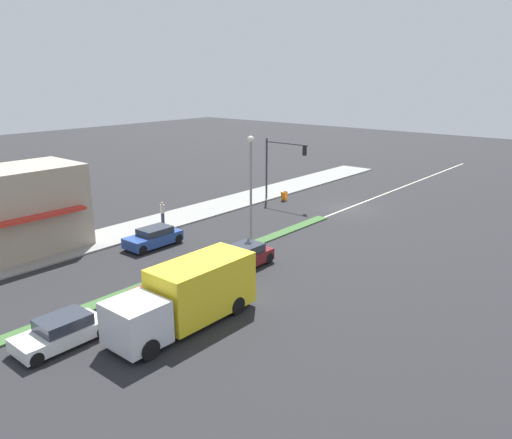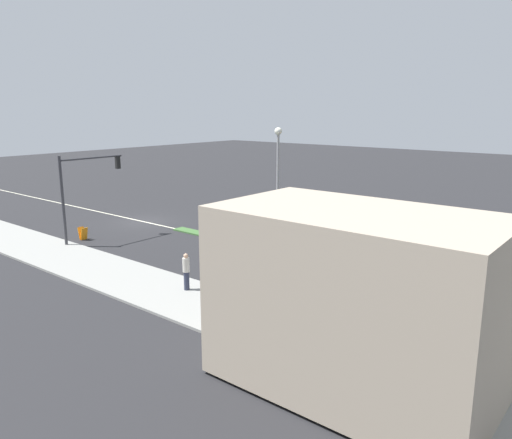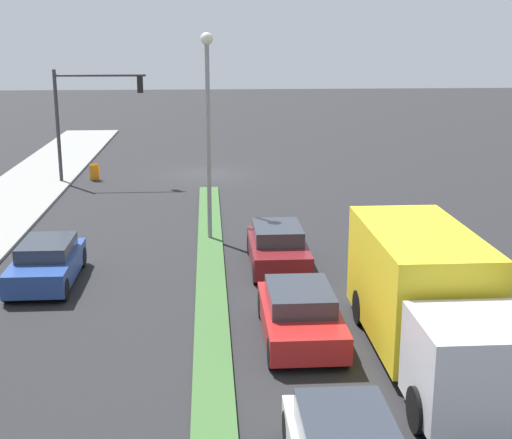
# 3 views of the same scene
# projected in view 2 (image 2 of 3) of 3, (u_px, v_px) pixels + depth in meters

# --- Properties ---
(ground_plane) EXTENTS (160.00, 160.00, 0.00)m
(ground_plane) POSITION_uv_depth(u_px,v_px,m) (350.00, 267.00, 27.42)
(ground_plane) COLOR #232326
(sidewalk_right) EXTENTS (4.00, 73.00, 0.12)m
(sidewalk_right) POSITION_uv_depth(u_px,v_px,m) (252.00, 322.00, 20.30)
(sidewalk_right) COLOR gray
(sidewalk_right) RESTS_ON ground
(lane_marking_center) EXTENTS (0.16, 60.00, 0.01)m
(lane_marking_center) POSITION_uv_depth(u_px,v_px,m) (143.00, 221.00, 38.53)
(lane_marking_center) COLOR beige
(lane_marking_center) RESTS_ON ground
(building_corner_store) EXTENTS (5.51, 8.36, 5.52)m
(building_corner_store) POSITION_uv_depth(u_px,v_px,m) (355.00, 300.00, 15.07)
(building_corner_store) COLOR tan
(building_corner_store) RESTS_ON sidewalk_right
(traffic_signal_main) EXTENTS (4.59, 0.34, 5.60)m
(traffic_signal_main) POSITION_uv_depth(u_px,v_px,m) (82.00, 183.00, 31.83)
(traffic_signal_main) COLOR #333338
(traffic_signal_main) RESTS_ON sidewalk_right
(street_lamp) EXTENTS (0.44, 0.44, 7.37)m
(street_lamp) POSITION_uv_depth(u_px,v_px,m) (278.00, 174.00, 29.46)
(street_lamp) COLOR gray
(street_lamp) RESTS_ON median_strip
(pedestrian) EXTENTS (0.34, 0.34, 1.79)m
(pedestrian) POSITION_uv_depth(u_px,v_px,m) (186.00, 271.00, 23.51)
(pedestrian) COLOR #282D42
(pedestrian) RESTS_ON sidewalk_right
(warning_aframe_sign) EXTENTS (0.45, 0.53, 0.84)m
(warning_aframe_sign) POSITION_uv_depth(u_px,v_px,m) (83.00, 233.00, 33.11)
(warning_aframe_sign) COLOR orange
(warning_aframe_sign) RESTS_ON ground
(delivery_truck) EXTENTS (2.44, 7.50, 2.87)m
(delivery_truck) POSITION_uv_depth(u_px,v_px,m) (480.00, 239.00, 27.59)
(delivery_truck) COLOR silver
(delivery_truck) RESTS_ON ground
(hatchback_red) EXTENTS (1.88, 3.95, 1.30)m
(hatchback_red) POSITION_uv_depth(u_px,v_px,m) (438.00, 261.00, 26.45)
(hatchback_red) COLOR #AD1E1E
(hatchback_red) RESTS_ON ground
(sedan_maroon) EXTENTS (1.82, 3.95, 1.36)m
(sedan_maroon) POSITION_uv_depth(u_px,v_px,m) (343.00, 243.00, 29.98)
(sedan_maroon) COLOR maroon
(sedan_maroon) RESTS_ON ground
(coupe_blue) EXTENTS (1.78, 3.91, 1.29)m
(coupe_blue) POSITION_uv_depth(u_px,v_px,m) (287.00, 277.00, 23.90)
(coupe_blue) COLOR #284793
(coupe_blue) RESTS_ON ground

